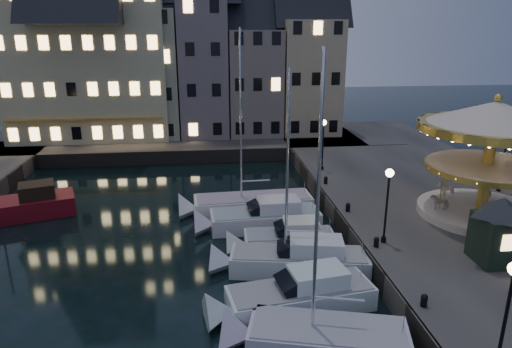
{
  "coord_description": "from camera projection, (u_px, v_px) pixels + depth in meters",
  "views": [
    {
      "loc": [
        -2.22,
        -20.62,
        12.36
      ],
      "look_at": [
        1.0,
        8.0,
        3.2
      ],
      "focal_mm": 32.0,
      "sensor_mm": 36.0,
      "label": 1
    }
  ],
  "objects": [
    {
      "name": "townhouse_ne",
      "position": [
        254.0,
        73.0,
        49.91
      ],
      "size": [
        6.16,
        8.0,
        12.8
      ],
      "color": "gray",
      "rests_on": "quay_north"
    },
    {
      "name": "streetlamp_d",
      "position": [
        505.0,
        154.0,
        31.84
      ],
      "size": [
        0.44,
        0.44,
        4.17
      ],
      "color": "black",
      "rests_on": "quay_east"
    },
    {
      "name": "quay_east",
      "position": [
        452.0,
        213.0,
        30.49
      ],
      "size": [
        16.0,
        56.0,
        1.3
      ],
      "primitive_type": "cube",
      "color": "#474442",
      "rests_on": "ground"
    },
    {
      "name": "motorboat_d",
      "position": [
        282.0,
        241.0,
        26.41
      ],
      "size": [
        6.28,
        2.19,
        2.15
      ],
      "color": "silver",
      "rests_on": "ground"
    },
    {
      "name": "townhouse_nb",
      "position": [
        91.0,
        70.0,
        47.92
      ],
      "size": [
        6.16,
        8.0,
        13.8
      ],
      "color": "slate",
      "rests_on": "quay_north"
    },
    {
      "name": "motorboat_b",
      "position": [
        292.0,
        298.0,
        20.84
      ],
      "size": [
        7.84,
        3.32,
        2.15
      ],
      "color": "silver",
      "rests_on": "ground"
    },
    {
      "name": "streetlamp_c",
      "position": [
        323.0,
        138.0,
        36.79
      ],
      "size": [
        0.44,
        0.44,
        4.17
      ],
      "color": "black",
      "rests_on": "quay_east"
    },
    {
      "name": "quay_north",
      "position": [
        152.0,
        143.0,
        48.98
      ],
      "size": [
        44.0,
        12.0,
        1.3
      ],
      "primitive_type": "cube",
      "color": "#474442",
      "rests_on": "ground"
    },
    {
      "name": "townhouse_nd",
      "position": [
        203.0,
        59.0,
        48.87
      ],
      "size": [
        5.5,
        8.0,
        15.8
      ],
      "color": "slate",
      "rests_on": "quay_north"
    },
    {
      "name": "quaywall_n",
      "position": [
        167.0,
        158.0,
        43.51
      ],
      "size": [
        48.0,
        0.15,
        1.3
      ],
      "primitive_type": "cube",
      "color": "#47423A",
      "rests_on": "ground"
    },
    {
      "name": "streetlamp_a",
      "position": [
        508.0,
        303.0,
        14.54
      ],
      "size": [
        0.44,
        0.44,
        4.17
      ],
      "color": "black",
      "rests_on": "quay_east"
    },
    {
      "name": "quaywall_e",
      "position": [
        336.0,
        218.0,
        29.64
      ],
      "size": [
        0.15,
        44.0,
        1.3
      ],
      "primitive_type": "cube",
      "color": "#47423A",
      "rests_on": "ground"
    },
    {
      "name": "motorboat_c",
      "position": [
        291.0,
        260.0,
        24.17
      ],
      "size": [
        8.37,
        3.44,
        11.07
      ],
      "color": "silver",
      "rests_on": "ground"
    },
    {
      "name": "bollard_a",
      "position": [
        424.0,
        300.0,
        18.99
      ],
      "size": [
        0.3,
        0.3,
        0.57
      ],
      "color": "black",
      "rests_on": "quay_east"
    },
    {
      "name": "motorboat_f",
      "position": [
        245.0,
        205.0,
        32.2
      ],
      "size": [
        9.36,
        2.83,
        12.42
      ],
      "color": "white",
      "rests_on": "ground"
    },
    {
      "name": "bollard_d",
      "position": [
        326.0,
        180.0,
        34.15
      ],
      "size": [
        0.3,
        0.3,
        0.57
      ],
      "color": "black",
      "rests_on": "quay_east"
    },
    {
      "name": "townhouse_nf",
      "position": [
        308.0,
        68.0,
        50.4
      ],
      "size": [
        6.82,
        8.0,
        13.8
      ],
      "color": "tan",
      "rests_on": "quay_north"
    },
    {
      "name": "townhouse_nc",
      "position": [
        149.0,
        65.0,
        48.41
      ],
      "size": [
        6.82,
        8.0,
        14.8
      ],
      "color": "gray",
      "rests_on": "quay_north"
    },
    {
      "name": "ground",
      "position": [
        254.0,
        280.0,
        23.51
      ],
      "size": [
        160.0,
        160.0,
        0.0
      ],
      "primitive_type": "plane",
      "color": "black",
      "rests_on": "ground"
    },
    {
      "name": "townhouse_na",
      "position": [
        37.0,
        75.0,
        47.49
      ],
      "size": [
        5.5,
        8.0,
        12.8
      ],
      "color": "tan",
      "rests_on": "quay_north"
    },
    {
      "name": "bollard_c",
      "position": [
        348.0,
        207.0,
        28.94
      ],
      "size": [
        0.3,
        0.3,
        0.57
      ],
      "color": "black",
      "rests_on": "quay_east"
    },
    {
      "name": "carousel",
      "position": [
        492.0,
        138.0,
        26.89
      ],
      "size": [
        8.61,
        8.61,
        7.53
      ],
      "color": "beige",
      "rests_on": "quay_east"
    },
    {
      "name": "streetlamp_b",
      "position": [
        388.0,
        195.0,
        24.01
      ],
      "size": [
        0.44,
        0.44,
        4.17
      ],
      "color": "black",
      "rests_on": "quay_east"
    },
    {
      "name": "motorboat_a",
      "position": [
        313.0,
        338.0,
        18.26
      ],
      "size": [
        7.43,
        4.07,
        12.31
      ],
      "color": "silver",
      "rests_on": "ground"
    },
    {
      "name": "motorboat_e",
      "position": [
        259.0,
        219.0,
        29.55
      ],
      "size": [
        8.14,
        2.71,
        2.15
      ],
      "color": "silver",
      "rests_on": "ground"
    },
    {
      "name": "hotel_corner",
      "position": [
        90.0,
        55.0,
        47.47
      ],
      "size": [
        17.6,
        9.0,
        16.8
      ],
      "color": "#C5C091",
      "rests_on": "quay_north"
    },
    {
      "name": "red_fishing_boat",
      "position": [
        18.0,
        208.0,
        31.19
      ],
      "size": [
        8.07,
        4.88,
        5.99
      ],
      "color": "maroon",
      "rests_on": "ground"
    },
    {
      "name": "ticket_kiosk",
      "position": [
        501.0,
        219.0,
        22.09
      ],
      "size": [
        3.26,
        3.26,
        3.82
      ],
      "color": "black",
      "rests_on": "quay_east"
    },
    {
      "name": "bollard_b",
      "position": [
        376.0,
        242.0,
        24.2
      ],
      "size": [
        0.3,
        0.3,
        0.57
      ],
      "color": "black",
      "rests_on": "quay_east"
    }
  ]
}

